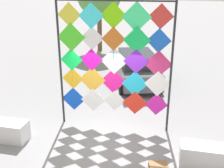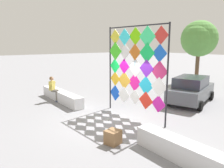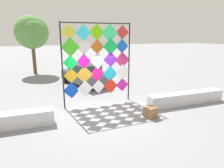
% 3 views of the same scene
% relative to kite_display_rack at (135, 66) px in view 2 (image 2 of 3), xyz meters
% --- Properties ---
extents(ground, '(120.00, 120.00, 0.00)m').
position_rel_kite_display_rack_xyz_m(ground, '(-0.11, -1.25, -2.33)').
color(ground, gray).
extents(plaza_ledge_left, '(4.34, 0.57, 0.60)m').
position_rel_kite_display_rack_xyz_m(plaza_ledge_left, '(-4.53, -1.55, -2.03)').
color(plaza_ledge_left, silver).
rests_on(plaza_ledge_left, ground).
extents(plaza_ledge_right, '(4.34, 0.57, 0.60)m').
position_rel_kite_display_rack_xyz_m(plaza_ledge_right, '(4.31, -1.55, -2.03)').
color(plaza_ledge_right, silver).
rests_on(plaza_ledge_right, ground).
extents(kite_display_rack, '(3.56, 0.24, 4.10)m').
position_rel_kite_display_rack_xyz_m(kite_display_rack, '(0.00, 0.00, 0.00)').
color(kite_display_rack, '#232328').
rests_on(kite_display_rack, ground).
extents(seated_vendor, '(0.70, 0.66, 1.45)m').
position_rel_kite_display_rack_xyz_m(seated_vendor, '(-4.81, -1.91, -1.49)').
color(seated_vendor, '#666056').
rests_on(seated_vendor, ground).
extents(parked_car, '(2.79, 4.21, 1.51)m').
position_rel_kite_display_rack_xyz_m(parked_car, '(0.15, 4.18, -1.57)').
color(parked_car, '#4C5156').
rests_on(parked_car, ground).
extents(cardboard_box_large, '(0.55, 0.56, 0.47)m').
position_rel_kite_display_rack_xyz_m(cardboard_box_large, '(1.64, -2.47, -2.10)').
color(cardboard_box_large, olive).
rests_on(cardboard_box_large, ground).
extents(tree_far_right, '(2.92, 3.15, 5.16)m').
position_rel_kite_display_rack_xyz_m(tree_far_right, '(-3.13, 9.79, 1.31)').
color(tree_far_right, brown).
rests_on(tree_far_right, ground).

